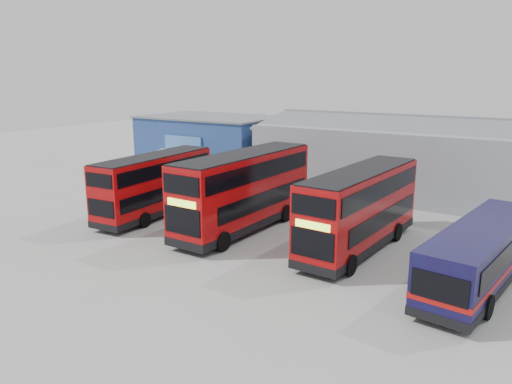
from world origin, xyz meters
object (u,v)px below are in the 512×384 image
Objects in this scene: office_block at (212,143)px; maintenance_shed at (467,162)px; double_decker_left at (155,186)px; panel_van at (173,161)px; double_decker_centre at (244,192)px; single_decker_blue at (481,256)px; double_decker_right at (360,210)px.

maintenance_shed is (22.00, 2.01, 0.02)m from office_block.
double_decker_left is (6.06, -14.13, -0.61)m from office_block.
office_block is 4.40m from panel_van.
office_block reaches higher than panel_van.
double_decker_left is 0.87× the size of double_decker_centre.
office_block is 18.44m from double_decker_centre.
panel_van is at bearing -56.86° from double_decker_left.
single_decker_blue is at bearing -30.51° from office_block.
panel_van is (-7.36, 10.11, -0.60)m from double_decker_left.
double_decker_right is (13.36, 0.83, 0.14)m from double_decker_left.
maintenance_shed is 15.54m from double_decker_right.
double_decker_left is at bearing -172.80° from double_decker_right.
single_decker_blue is (19.45, -0.90, -0.60)m from double_decker_left.
double_decker_left is 13.39m from double_decker_right.
maintenance_shed reaches higher than double_decker_right.
single_decker_blue reaches higher than panel_van.
maintenance_shed is at bearing 60.54° from double_decker_centre.
double_decker_right is at bearing -45.24° from panel_van.
double_decker_left is 0.93× the size of double_decker_right.
double_decker_centre is at bearing -174.24° from double_decker_right.
single_decker_blue is (25.51, -15.03, -1.21)m from office_block.
double_decker_left is at bearing -134.64° from maintenance_shed.
maintenance_shed is at bearing -6.60° from panel_van.
panel_van is at bearing 147.28° from double_decker_centre.
office_block is at bearing 51.03° from panel_van.
double_decker_left is 19.48m from single_decker_blue.
maintenance_shed is 24.09m from panel_van.
panel_van is (-26.81, 11.01, -0.00)m from single_decker_blue.
office_block is 23.55m from double_decker_right.
office_block reaches higher than double_decker_right.
maintenance_shed is at bearing -70.76° from single_decker_blue.
double_decker_left reaches higher than panel_van.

